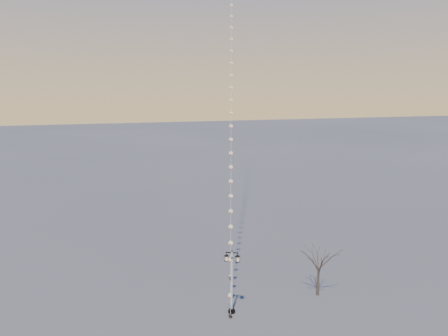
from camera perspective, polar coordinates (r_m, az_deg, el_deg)
name	(u,v)px	position (r m, az deg, el deg)	size (l,w,h in m)	color
ground	(242,315)	(31.29, 2.34, -18.76)	(300.00, 300.00, 0.00)	#4C4C4D
street_lamp	(232,278)	(30.42, 1.03, -14.32)	(1.09, 0.70, 4.55)	black
bare_tree	(319,260)	(33.38, 12.39, -11.80)	(2.37, 2.37, 3.94)	#3D3226
kite_train	(231,29)	(44.73, 0.97, 17.86)	(10.30, 34.52, 41.83)	black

